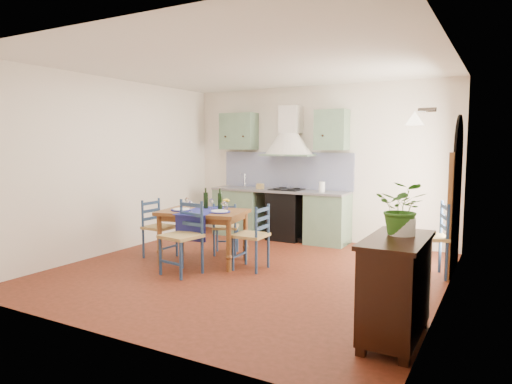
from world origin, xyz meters
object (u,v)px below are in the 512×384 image
Objects in this scene: chair_near at (183,236)px; sideboard at (395,285)px; potted_plant at (402,208)px; dining_table at (203,217)px.

sideboard is (2.97, -0.77, -0.00)m from chair_near.
potted_plant is (0.01, 0.14, 0.67)m from sideboard.
dining_table is at bearing 158.19° from potted_plant.
sideboard is 0.69m from potted_plant.
potted_plant is at bearing -11.83° from chair_near.
potted_plant is at bearing -21.81° from dining_table.
potted_plant reaches higher than chair_near.
sideboard is at bearing -24.17° from dining_table.
potted_plant is at bearing 85.35° from sideboard.
dining_table is at bearing 99.09° from chair_near.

